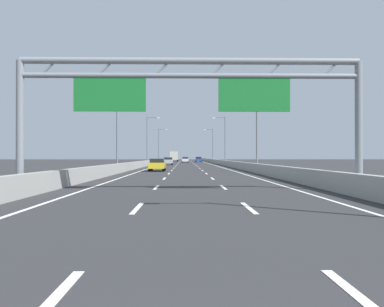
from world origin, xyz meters
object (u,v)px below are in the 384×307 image
(streetlamp_left_far, at_px, (148,137))
(blue_car, at_px, (198,159))
(streetlamp_left_distant, at_px, (160,143))
(box_truck, at_px, (174,156))
(streetlamp_left_mid, at_px, (119,122))
(yellow_car, at_px, (157,165))
(white_car, at_px, (185,160))
(silver_car, at_px, (168,161))
(streetlamp_right_mid, at_px, (255,123))
(sign_gantry, at_px, (189,90))
(streetlamp_right_far, at_px, (224,137))
(streetlamp_right_distant, at_px, (212,143))

(streetlamp_left_far, xyz_separation_m, blue_car, (11.14, 38.73, -4.63))
(streetlamp_left_distant, distance_m, box_truck, 18.14)
(streetlamp_left_mid, distance_m, yellow_car, 6.31)
(white_car, bearing_deg, yellow_car, -92.80)
(white_car, relative_size, silver_car, 0.98)
(streetlamp_right_mid, bearing_deg, streetlamp_left_distant, 101.43)
(white_car, bearing_deg, sign_gantry, -89.96)
(streetlamp_right_mid, distance_m, streetlamp_left_far, 39.82)
(sign_gantry, height_order, white_car, sign_gantry)
(streetlamp_right_mid, height_order, silver_car, streetlamp_right_mid)
(sign_gantry, relative_size, white_car, 3.68)
(streetlamp_right_far, height_order, box_truck, streetlamp_right_far)
(yellow_car, bearing_deg, streetlamp_right_mid, -5.88)
(streetlamp_left_far, height_order, streetlamp_right_distant, same)
(streetlamp_right_far, xyz_separation_m, yellow_car, (-10.83, -35.80, -4.67))
(streetlamp_left_mid, height_order, box_truck, streetlamp_left_mid)
(streetlamp_left_far, bearing_deg, silver_car, -13.33)
(streetlamp_right_mid, distance_m, streetlamp_right_distant, 73.82)
(blue_car, distance_m, silver_car, 40.31)
(streetlamp_left_far, bearing_deg, blue_car, 73.96)
(sign_gantry, height_order, streetlamp_right_distant, streetlamp_right_distant)
(yellow_car, height_order, blue_car, blue_car)
(streetlamp_left_far, relative_size, box_truck, 1.10)
(sign_gantry, relative_size, streetlamp_left_far, 1.73)
(streetlamp_right_mid, bearing_deg, streetlamp_right_distant, 90.00)
(streetlamp_right_distant, height_order, white_car, streetlamp_right_distant)
(streetlamp_right_far, distance_m, blue_car, 39.19)
(streetlamp_right_far, bearing_deg, blue_car, 95.60)
(streetlamp_left_far, relative_size, white_car, 2.12)
(streetlamp_left_mid, xyz_separation_m, blue_car, (11.14, 75.64, -4.63))
(white_car, distance_m, box_truck, 24.87)
(streetlamp_left_distant, bearing_deg, streetlamp_right_far, -67.98)
(streetlamp_left_mid, xyz_separation_m, silver_car, (3.93, 35.98, -4.64))
(streetlamp_left_distant, bearing_deg, yellow_car, -86.77)
(streetlamp_left_mid, distance_m, streetlamp_right_mid, 14.93)
(streetlamp_left_mid, relative_size, streetlamp_right_distant, 1.00)
(streetlamp_left_mid, xyz_separation_m, yellow_car, (4.10, 1.12, -4.67))
(yellow_car, height_order, silver_car, silver_car)
(streetlamp_left_far, relative_size, streetlamp_left_distant, 1.00)
(streetlamp_left_mid, xyz_separation_m, streetlamp_right_mid, (14.93, 0.00, 0.00))
(sign_gantry, height_order, silver_car, sign_gantry)
(streetlamp_left_distant, height_order, silver_car, streetlamp_left_distant)
(streetlamp_right_distant, relative_size, blue_car, 2.29)
(streetlamp_right_distant, xyz_separation_m, blue_car, (-3.79, 1.82, -4.63))
(silver_car, bearing_deg, streetlamp_right_mid, -72.99)
(sign_gantry, xyz_separation_m, yellow_car, (-3.28, 27.60, -4.09))
(streetlamp_left_far, bearing_deg, streetlamp_right_far, 0.00)
(streetlamp_right_distant, bearing_deg, streetlamp_right_mid, -90.00)
(streetlamp_right_mid, relative_size, streetlamp_left_distant, 1.00)
(streetlamp_left_distant, relative_size, box_truck, 1.10)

